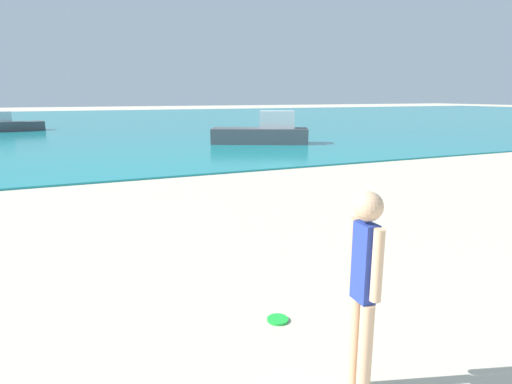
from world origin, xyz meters
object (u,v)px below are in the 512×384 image
at_px(frisbee, 278,320).
at_px(boat_near, 263,132).
at_px(boat_far, 9,124).
at_px(person_standing, 364,284).

bearing_deg(frisbee, boat_near, 66.06).
height_order(boat_near, boat_far, boat_near).
height_order(person_standing, boat_far, person_standing).
relative_size(frisbee, boat_near, 0.05).
xyz_separation_m(boat_near, boat_far, (-12.35, 13.36, -0.10)).
xyz_separation_m(person_standing, boat_far, (-5.63, 29.99, -0.45)).
relative_size(person_standing, frisbee, 7.33).
distance_m(person_standing, frisbee, 1.60).
bearing_deg(boat_far, boat_near, -58.67).
bearing_deg(person_standing, boat_far, -166.03).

